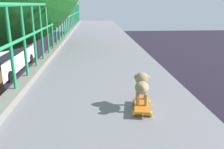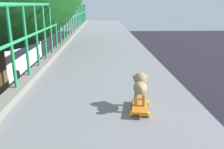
% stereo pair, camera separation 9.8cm
% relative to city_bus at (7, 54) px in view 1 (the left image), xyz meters
% --- Properties ---
extents(city_bus, '(2.50, 11.46, 3.18)m').
position_rel_city_bus_xyz_m(city_bus, '(0.00, 0.00, 0.00)').
color(city_bus, white).
rests_on(city_bus, ground).
extents(toy_skateboard, '(0.27, 0.49, 0.08)m').
position_rel_city_bus_xyz_m(toy_skateboard, '(9.23, -20.86, 3.64)').
color(toy_skateboard, orange).
rests_on(toy_skateboard, overpass_deck).
extents(small_dog, '(0.21, 0.38, 0.32)m').
position_rel_city_bus_xyz_m(small_dog, '(9.23, -20.78, 3.86)').
color(small_dog, '#9B805F').
rests_on(small_dog, toy_skateboard).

